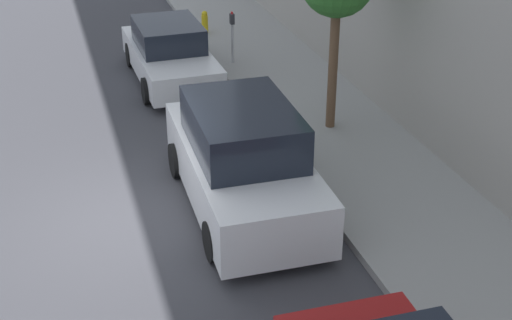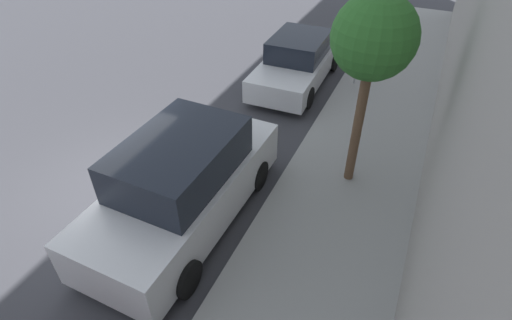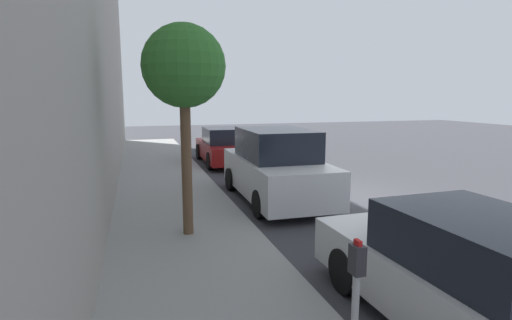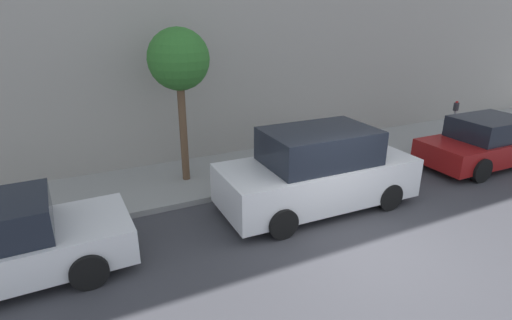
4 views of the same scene
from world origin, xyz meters
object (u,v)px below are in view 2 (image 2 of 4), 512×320
Objects in this scene: parked_suv_second at (184,184)px; street_tree at (374,40)px; fire_hydrant at (371,41)px; parked_sedan_third at (297,62)px; parking_meter_far at (358,57)px.

parked_suv_second is 4.45m from street_tree.
street_tree is 5.90× the size of fire_hydrant.
parked_sedan_third is (-0.03, 6.74, -0.21)m from parked_suv_second.
parking_meter_far is (1.81, 0.43, 0.30)m from parked_sedan_third.
parked_suv_second is at bearing -137.82° from street_tree.
parked_suv_second is 6.75m from parked_sedan_third.
fire_hydrant is (1.68, 10.04, -0.44)m from parked_suv_second.
parked_sedan_third is at bearing -166.59° from parking_meter_far.
parking_meter_far is 2.06× the size of fire_hydrant.
parked_sedan_third reaches higher than fire_hydrant.
parking_meter_far is (1.78, 7.17, 0.09)m from parked_suv_second.
street_tree is at bearing -56.77° from parked_sedan_third.
parked_suv_second reaches higher than fire_hydrant.
street_tree reaches higher than parked_sedan_third.
parked_suv_second is 3.40× the size of parking_meter_far.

